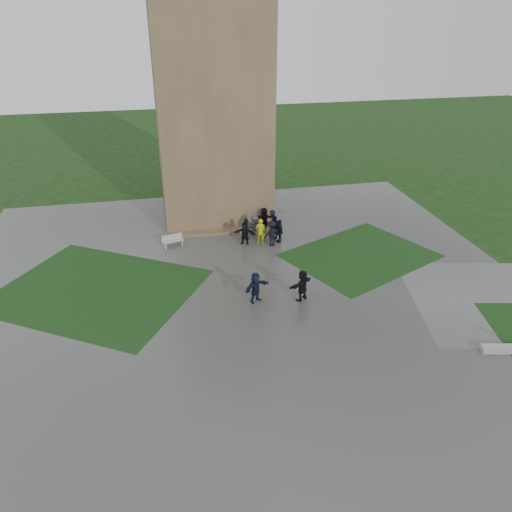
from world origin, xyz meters
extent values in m
plane|color=black|center=(0.00, 0.00, 0.00)|extent=(120.00, 120.00, 0.00)
cube|color=#3B3B39|center=(0.00, 2.00, 0.01)|extent=(34.00, 34.00, 0.02)
cube|color=black|center=(-8.50, 4.00, 0.03)|extent=(14.10, 13.46, 0.01)
cube|color=black|center=(8.50, 5.00, 0.03)|extent=(11.12, 10.15, 0.01)
cube|color=brown|center=(0.00, 15.00, 9.00)|extent=(8.00, 8.00, 18.00)
cube|color=brown|center=(0.00, 10.60, 0.13)|extent=(9.00, 0.80, 0.22)
cube|color=#A2A29E|center=(-3.73, 8.96, 0.45)|extent=(1.55, 0.80, 0.06)
cube|color=#A2A29E|center=(-4.30, 8.81, 0.23)|extent=(0.18, 0.40, 0.42)
cube|color=#A2A29E|center=(-3.15, 9.11, 0.23)|extent=(0.18, 0.40, 0.42)
cube|color=#A2A29E|center=(-3.78, 9.17, 0.68)|extent=(1.45, 0.42, 0.40)
imported|color=black|center=(3.53, 8.97, 0.87)|extent=(1.07, 1.14, 1.71)
imported|color=black|center=(3.44, 9.50, 0.98)|extent=(1.08, 0.94, 1.93)
imported|color=black|center=(3.10, 10.50, 0.89)|extent=(1.68, 0.77, 1.75)
imported|color=#39393D|center=(2.17, 9.60, 0.84)|extent=(1.18, 0.92, 1.63)
imported|color=black|center=(1.50, 9.01, 0.84)|extent=(0.88, 0.63, 1.64)
imported|color=black|center=(1.24, 8.38, 0.84)|extent=(1.62, 1.13, 1.65)
imported|color=#C8C90B|center=(2.35, 8.33, 0.93)|extent=(0.79, 0.67, 1.82)
imported|color=black|center=(3.03, 7.78, 0.94)|extent=(1.31, 0.91, 1.84)
imported|color=black|center=(3.70, 8.23, 0.88)|extent=(0.70, 1.07, 1.71)
imported|color=#CA536B|center=(3.70, 8.23, 2.01)|extent=(0.95, 0.95, 0.87)
imported|color=#4D338D|center=(3.03, 7.78, 2.14)|extent=(0.96, 0.96, 0.88)
imported|color=black|center=(0.44, 0.84, 0.93)|extent=(1.77, 1.35, 1.82)
imported|color=black|center=(3.07, 0.50, 0.95)|extent=(1.79, 1.44, 1.86)
camera|label=1|loc=(-4.49, -22.80, 15.28)|focal=35.00mm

